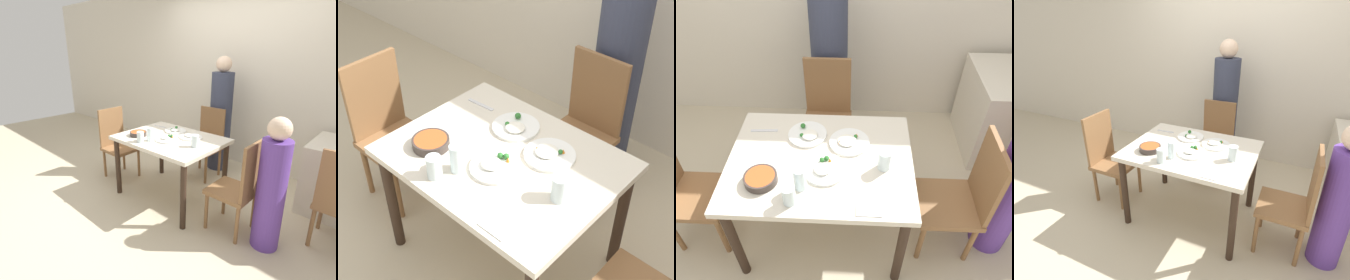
# 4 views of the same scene
# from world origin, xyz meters

# --- Properties ---
(ground_plane) EXTENTS (10.00, 10.00, 0.00)m
(ground_plane) POSITION_xyz_m (0.00, 0.00, 0.00)
(ground_plane) COLOR beige
(dining_table) EXTENTS (1.14, 0.87, 0.74)m
(dining_table) POSITION_xyz_m (0.00, 0.00, 0.65)
(dining_table) COLOR beige
(dining_table) RESTS_ON ground_plane
(chair_adult_spot) EXTENTS (0.40, 0.40, 0.94)m
(chair_adult_spot) POSITION_xyz_m (-0.03, 0.78, 0.49)
(chair_adult_spot) COLOR brown
(chair_adult_spot) RESTS_ON ground_plane
(chair_child_spot) EXTENTS (0.40, 0.40, 0.94)m
(chair_child_spot) POSITION_xyz_m (0.91, -0.05, 0.49)
(chair_child_spot) COLOR brown
(chair_child_spot) RESTS_ON ground_plane
(chair_empty_left) EXTENTS (0.40, 0.40, 0.94)m
(chair_empty_left) POSITION_xyz_m (-0.91, -0.07, 0.49)
(chair_empty_left) COLOR brown
(chair_empty_left) RESTS_ON ground_plane
(person_adult) EXTENTS (0.31, 0.31, 1.61)m
(person_adult) POSITION_xyz_m (-0.03, 1.10, 0.75)
(person_adult) COLOR #33384C
(person_adult) RESTS_ON ground_plane
(person_child) EXTENTS (0.24, 0.24, 1.20)m
(person_child) POSITION_xyz_m (1.20, -0.05, 0.56)
(person_child) COLOR #5B3893
(person_child) RESTS_ON ground_plane
(bowl_curry) EXTENTS (0.19, 0.19, 0.05)m
(bowl_curry) POSITION_xyz_m (-0.32, -0.20, 0.77)
(bowl_curry) COLOR #3D332D
(bowl_curry) RESTS_ON dining_table
(plate_rice_adult) EXTENTS (0.26, 0.26, 0.05)m
(plate_rice_adult) POSITION_xyz_m (-0.10, 0.21, 0.76)
(plate_rice_adult) COLOR white
(plate_rice_adult) RESTS_ON dining_table
(plate_rice_child) EXTENTS (0.25, 0.25, 0.05)m
(plate_rice_child) POSITION_xyz_m (0.04, -0.10, 0.76)
(plate_rice_child) COLOR white
(plate_rice_child) RESTS_ON dining_table
(plate_noodles) EXTENTS (0.26, 0.26, 0.05)m
(plate_noodles) POSITION_xyz_m (0.17, 0.15, 0.76)
(plate_noodles) COLOR white
(plate_noodles) RESTS_ON dining_table
(glass_water_tall) EXTENTS (0.07, 0.07, 0.12)m
(glass_water_tall) POSITION_xyz_m (-0.13, -0.33, 0.80)
(glass_water_tall) COLOR silver
(glass_water_tall) RESTS_ON dining_table
(glass_water_short) EXTENTS (0.07, 0.07, 0.15)m
(glass_water_short) POSITION_xyz_m (-0.09, -0.23, 0.82)
(glass_water_short) COLOR silver
(glass_water_short) RESTS_ON dining_table
(glass_water_center) EXTENTS (0.08, 0.08, 0.13)m
(glass_water_center) POSITION_xyz_m (0.39, -0.05, 0.81)
(glass_water_center) COLOR silver
(glass_water_center) RESTS_ON dining_table
(napkin_folded) EXTENTS (0.14, 0.14, 0.01)m
(napkin_folded) POSITION_xyz_m (0.30, -0.34, 0.75)
(napkin_folded) COLOR white
(napkin_folded) RESTS_ON dining_table
(fork_steel) EXTENTS (0.18, 0.03, 0.01)m
(fork_steel) POSITION_xyz_m (-0.40, 0.24, 0.75)
(fork_steel) COLOR silver
(fork_steel) RESTS_ON dining_table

